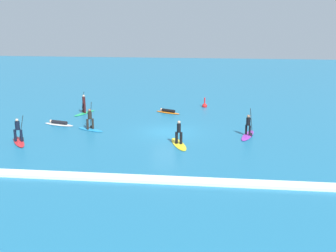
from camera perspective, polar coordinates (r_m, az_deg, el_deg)
name	(u,v)px	position (r m, az deg, el deg)	size (l,w,h in m)	color
ground_plane	(168,132)	(34.06, 0.00, -0.81)	(120.00, 120.00, 0.00)	#1E6B93
surfer_on_purple_board	(248,131)	(33.41, 10.72, -0.70)	(1.51, 3.26, 2.25)	purple
surfer_on_blue_board	(90,124)	(35.12, -10.44, 0.24)	(2.61, 1.76, 2.27)	#1E8CD1
surfer_on_green_board	(84,109)	(41.13, -11.22, 2.27)	(1.63, 2.97, 2.11)	#23B266
surfer_on_yellow_board	(179,140)	(30.67, 1.46, -1.86)	(1.80, 3.34, 1.80)	yellow
surfer_on_red_board	(18,137)	(33.05, -19.50, -1.38)	(2.21, 2.90, 2.01)	red
surfer_on_orange_board	(168,112)	(40.60, -0.03, 1.96)	(2.58, 1.61, 0.40)	orange
surfer_on_white_board	(59,123)	(37.37, -14.50, 0.33)	(2.91, 1.44, 0.40)	white
marker_buoy	(205,105)	(43.38, 4.95, 2.77)	(0.51, 0.51, 1.11)	red
wave_crest	(147,179)	(24.28, -2.84, -7.17)	(23.74, 0.90, 0.18)	white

